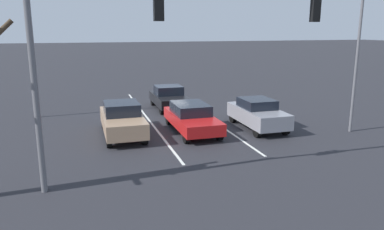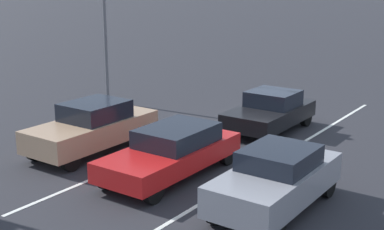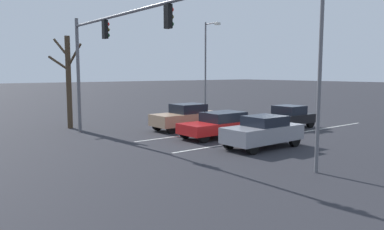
# 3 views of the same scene
# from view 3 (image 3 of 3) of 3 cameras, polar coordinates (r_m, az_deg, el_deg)

# --- Properties ---
(ground_plane) EXTENTS (240.00, 240.00, 0.00)m
(ground_plane) POSITION_cam_3_polar(r_m,az_deg,el_deg) (25.70, 14.23, -1.90)
(ground_plane) COLOR #28282D
(lane_stripe_left_divider) EXTENTS (0.12, 16.52, 0.01)m
(lane_stripe_left_divider) POSITION_cam_3_polar(r_m,az_deg,el_deg) (22.87, 14.21, -2.91)
(lane_stripe_left_divider) COLOR silver
(lane_stripe_left_divider) RESTS_ON ground_plane
(lane_stripe_center_divider) EXTENTS (0.12, 16.52, 0.01)m
(lane_stripe_center_divider) POSITION_cam_3_polar(r_m,az_deg,el_deg) (25.14, 7.89, -1.93)
(lane_stripe_center_divider) COLOR silver
(lane_stripe_center_divider) RESTS_ON ground_plane
(car_red_midlane_front) EXTENTS (1.89, 4.74, 1.42)m
(car_red_midlane_front) POSITION_cam_3_polar(r_m,az_deg,el_deg) (21.32, 4.32, -1.40)
(car_red_midlane_front) COLOR red
(car_red_midlane_front) RESTS_ON ground_plane
(car_gray_leftlane_front) EXTENTS (1.79, 4.21, 1.56)m
(car_gray_leftlane_front) POSITION_cam_3_polar(r_m,az_deg,el_deg) (18.60, 10.78, -2.48)
(car_gray_leftlane_front) COLOR gray
(car_gray_leftlane_front) RESTS_ON ground_plane
(car_tan_rightlane_front) EXTENTS (1.87, 4.59, 1.65)m
(car_tan_rightlane_front) POSITION_cam_3_polar(r_m,az_deg,el_deg) (24.13, -0.80, -0.24)
(car_tan_rightlane_front) COLOR tan
(car_tan_rightlane_front) RESTS_ON ground_plane
(car_black_midlane_second) EXTENTS (1.94, 4.08, 1.49)m
(car_black_midlane_second) POSITION_cam_3_polar(r_m,az_deg,el_deg) (25.42, 14.28, -0.28)
(car_black_midlane_second) COLOR black
(car_black_midlane_second) RESTS_ON ground_plane
(traffic_signal_gantry) EXTENTS (13.30, 0.37, 6.89)m
(traffic_signal_gantry) POSITION_cam_3_polar(r_m,az_deg,el_deg) (20.17, -12.78, 10.54)
(traffic_signal_gantry) COLOR slate
(traffic_signal_gantry) RESTS_ON ground_plane
(street_lamp_right_shoulder) EXTENTS (1.73, 0.24, 7.69)m
(street_lamp_right_shoulder) POSITION_cam_3_polar(r_m,az_deg,el_deg) (30.76, 2.28, 7.92)
(street_lamp_right_shoulder) COLOR slate
(street_lamp_right_shoulder) RESTS_ON ground_plane
(street_lamp_left_shoulder) EXTENTS (1.81, 0.24, 8.98)m
(street_lamp_left_shoulder) POSITION_cam_3_polar(r_m,az_deg,el_deg) (14.37, 18.52, 11.86)
(street_lamp_left_shoulder) COLOR slate
(street_lamp_left_shoulder) RESTS_ON ground_plane
(bare_tree_near) EXTENTS (2.65, 1.38, 6.01)m
(bare_tree_near) POSITION_cam_3_polar(r_m,az_deg,el_deg) (25.74, -18.34, 5.29)
(bare_tree_near) COLOR #423323
(bare_tree_near) RESTS_ON ground_plane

